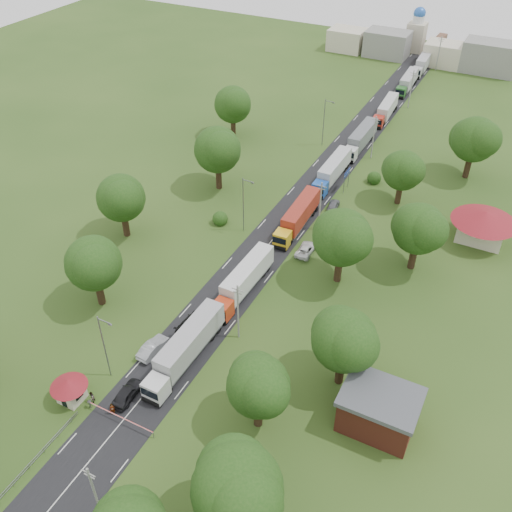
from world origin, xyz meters
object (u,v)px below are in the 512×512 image
Objects in this scene: guard_booth at (69,387)px; truck_0 at (186,348)px; car_lane_mid at (153,348)px; pedestrian_near at (112,409)px; car_lane_front at (127,393)px; info_sign at (347,176)px; boom_barrier at (111,413)px.

guard_booth is 14.42m from truck_0.
car_lane_mid is 10.19m from pedestrian_near.
truck_0 reaches higher than car_lane_front.
car_lane_mid is (-4.60, -0.84, -1.45)m from truck_0.
pedestrian_near is (5.64, 0.50, -1.32)m from guard_booth.
truck_0 is at bearing 33.13° from pedestrian_near.
car_lane_mid is at bearing -169.69° from truck_0.
car_lane_mid is (-8.20, -49.41, -2.18)m from info_sign.
guard_booth is 1.07× the size of info_sign.
car_lane_mid is 2.95× the size of pedestrian_near.
truck_0 is 3.10× the size of car_lane_mid.
car_lane_front reaches higher than boom_barrier.
truck_0 is at bearing -166.21° from car_lane_mid.
guard_booth is at bearing -101.68° from info_sign.
boom_barrier is at bearing 0.01° from guard_booth.
truck_0 is 9.15× the size of pedestrian_near.
truck_0 is at bearing -114.82° from car_lane_front.
info_sign is 59.92m from pedestrian_near.
boom_barrier is at bearing 102.30° from car_lane_mid.
pedestrian_near is at bearing 84.67° from car_lane_front.
truck_0 reaches higher than info_sign.
info_sign is 0.27× the size of truck_0.
guard_booth is (-5.84, -0.00, 1.27)m from boom_barrier.
info_sign reaches higher than car_lane_front.
boom_barrier is 0.60× the size of truck_0.
car_lane_front is (-0.15, 3.18, -0.08)m from boom_barrier.
boom_barrier is at bearing -104.52° from truck_0.
guard_booth is at bearing -179.99° from boom_barrier.
info_sign reaches higher than car_lane_mid.
car_lane_mid is at bearing -99.42° from info_sign.
car_lane_mid is (4.20, 10.59, -1.34)m from guard_booth.
car_lane_front is (-3.11, -8.25, -1.46)m from truck_0.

